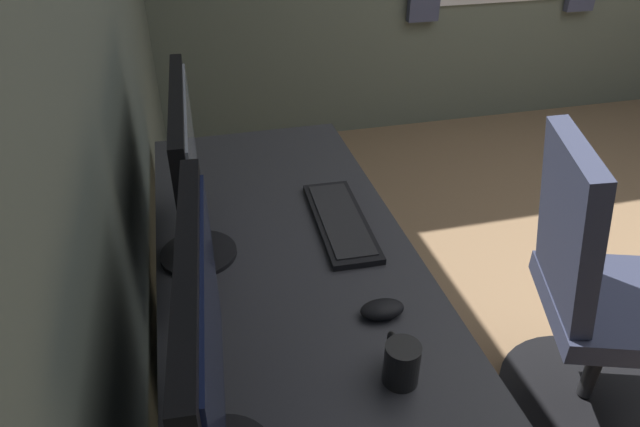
% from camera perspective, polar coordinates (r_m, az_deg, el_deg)
% --- Properties ---
extents(wall_back, '(5.05, 0.10, 2.60)m').
position_cam_1_polar(wall_back, '(1.27, -23.54, 15.13)').
color(wall_back, slate).
rests_on(wall_back, ground).
extents(desk, '(1.91, 0.68, 0.73)m').
position_cam_1_polar(desk, '(1.43, -1.98, -10.13)').
color(desk, '#38383D').
rests_on(desk, ground).
extents(drawer_pedestal, '(0.40, 0.51, 0.69)m').
position_cam_1_polar(drawer_pedestal, '(1.66, -2.79, -17.94)').
color(drawer_pedestal, '#38383D').
rests_on(drawer_pedestal, ground).
extents(monitor_primary, '(0.58, 0.20, 0.45)m').
position_cam_1_polar(monitor_primary, '(1.39, -13.27, 4.49)').
color(monitor_primary, black).
rests_on(monitor_primary, desk).
extents(monitor_secondary, '(0.52, 0.20, 0.47)m').
position_cam_1_polar(monitor_secondary, '(0.88, -11.56, -14.20)').
color(monitor_secondary, black).
rests_on(monitor_secondary, desk).
extents(keyboard_main, '(0.43, 0.16, 0.02)m').
position_cam_1_polar(keyboard_main, '(1.61, 2.10, -0.75)').
color(keyboard_main, black).
rests_on(keyboard_main, desk).
extents(mouse_main, '(0.06, 0.10, 0.03)m').
position_cam_1_polar(mouse_main, '(1.32, 6.32, -9.61)').
color(mouse_main, black).
rests_on(mouse_main, desk).
extents(coffee_mug, '(0.11, 0.07, 0.09)m').
position_cam_1_polar(coffee_mug, '(1.17, 8.22, -14.69)').
color(coffee_mug, black).
rests_on(coffee_mug, desk).
extents(office_chair, '(0.56, 0.60, 0.97)m').
position_cam_1_polar(office_chair, '(1.94, 25.80, -8.35)').
color(office_chair, '#383D56').
rests_on(office_chair, ground).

